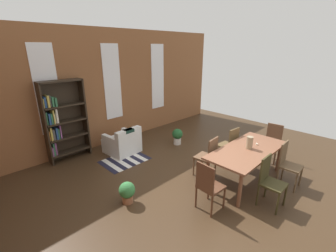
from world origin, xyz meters
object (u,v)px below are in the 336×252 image
Objects in this scene: dining_table at (247,152)px; vase_on_table at (250,143)px; dining_chair_far_left at (208,156)px; bookshelf_tall at (62,121)px; dining_chair_head_left at (208,185)px; dining_chair_head_right at (272,141)px; potted_plant_by_shelf at (177,136)px; potted_plant_corner at (127,192)px; armchair_white at (123,143)px; dining_chair_near_left at (270,180)px; dining_chair_far_right at (229,144)px; dining_chair_near_right at (288,163)px.

dining_table is 0.22m from vase_on_table.
vase_on_table is at bearing -54.20° from dining_chair_far_left.
bookshelf_tall reaches higher than dining_chair_far_left.
dining_chair_head_left is 2.78m from dining_chair_head_right.
potted_plant_corner is (-2.70, -1.22, -0.03)m from potted_plant_by_shelf.
dining_chair_far_left is 1.96m from dining_chair_head_right.
armchair_white is at bearing 109.73° from dining_table.
dining_chair_head_left is (-1.44, 0.00, -0.38)m from vase_on_table.
vase_on_table is 0.93m from dining_chair_far_left.
dining_chair_head_right is at bearing -17.76° from potted_plant_corner.
vase_on_table is at bearing -98.29° from potted_plant_by_shelf.
dining_chair_head_right is 1.96× the size of potted_plant_by_shelf.
bookshelf_tall is (-0.99, 3.80, 0.54)m from dining_chair_head_left.
dining_chair_head_left reaches higher than potted_plant_corner.
potted_plant_corner is at bearing 134.49° from dining_chair_near_left.
potted_plant_corner is at bearing 153.13° from vase_on_table.
dining_chair_near_left is at bearing -80.23° from armchair_white.
dining_table is at bearing -99.35° from potted_plant_by_shelf.
dining_table is at bearing -0.16° from dining_chair_head_left.
dining_chair_far_left is 2.50m from armchair_white.
dining_chair_head_left is 1.00× the size of dining_chair_near_left.
dining_chair_far_left is at bearing -116.18° from potted_plant_by_shelf.
dining_chair_head_left is (-1.84, -0.68, 0.00)m from dining_chair_far_right.
dining_chair_head_left and dining_chair_head_right have the same top height.
armchair_white is (-0.65, 3.78, -0.23)m from dining_chair_near_left.
potted_plant_corner is at bearing -155.60° from potted_plant_by_shelf.
dining_table is 4.77× the size of potted_plant_corner.
bookshelf_tall reaches higher than dining_chair_near_left.
dining_chair_near_right is (0.41, -0.69, -0.38)m from vase_on_table.
dining_chair_far_right is at bearing 90.17° from dining_chair_near_right.
armchair_white reaches higher than potted_plant_corner.
dining_chair_far_right is 1.16m from dining_chair_head_right.
dining_chair_far_right is 0.46× the size of bookshelf_tall.
vase_on_table reaches higher than dining_chair_far_left.
bookshelf_tall is at bearing 122.28° from dining_chair_near_right.
potted_plant_corner is at bearing -88.24° from bookshelf_tall.
dining_chair_near_left is at bearing -159.39° from dining_chair_head_right.
bookshelf_tall is 4.84× the size of potted_plant_corner.
dining_chair_near_left is at bearing -123.44° from dining_chair_far_right.
armchair_white is (-1.15, 3.09, -0.61)m from vase_on_table.
dining_table is 2.14× the size of dining_chair_far_right.
potted_plant_by_shelf is at bearing -26.57° from bookshelf_tall.
potted_plant_by_shelf is (-0.99, 2.41, -0.24)m from dining_chair_head_right.
dining_table is at bearing -57.94° from bookshelf_tall.
dining_chair_far_right is 1.10× the size of armchair_white.
potted_plant_by_shelf is (1.79, 2.41, -0.24)m from dining_chair_head_left.
bookshelf_tall is 1.65m from armchair_white.
dining_table is at bearing -70.27° from armchair_white.
vase_on_table is 0.93m from dining_chair_near_left.
dining_chair_near_right reaches higher than potted_plant_by_shelf.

